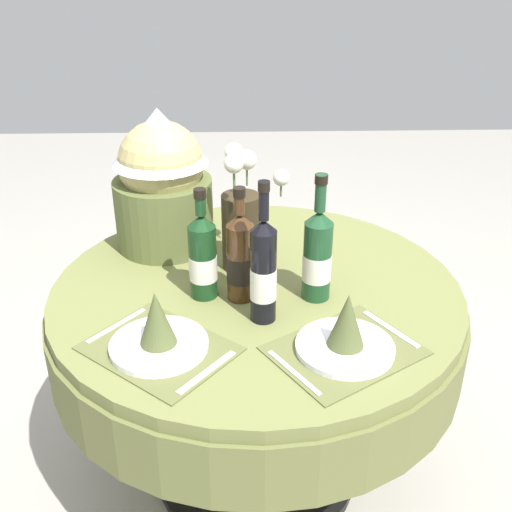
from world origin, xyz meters
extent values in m
plane|color=#9E998E|center=(0.00, 0.00, 0.00)|extent=(8.00, 8.00, 0.00)
cylinder|color=olive|center=(0.00, 0.00, 0.70)|extent=(1.17, 1.17, 0.04)
cylinder|color=#626738|center=(0.00, 0.00, 0.59)|extent=(1.20, 1.20, 0.19)
cylinder|color=black|center=(0.00, 0.00, 0.36)|extent=(0.12, 0.12, 0.65)
cylinder|color=black|center=(0.00, 0.00, 0.01)|extent=(0.67, 0.67, 0.03)
cube|color=brown|center=(-0.25, -0.30, 0.72)|extent=(0.43, 0.42, 0.00)
cylinder|color=white|center=(-0.25, -0.30, 0.73)|extent=(0.24, 0.24, 0.02)
cone|color=#4C562D|center=(-0.25, -0.30, 0.81)|extent=(0.09, 0.09, 0.14)
cube|color=silver|center=(-0.37, -0.20, 0.73)|extent=(0.13, 0.15, 0.00)
cube|color=silver|center=(-0.13, -0.40, 0.73)|extent=(0.13, 0.16, 0.00)
cube|color=brown|center=(0.20, -0.32, 0.72)|extent=(0.43, 0.40, 0.00)
cylinder|color=white|center=(0.20, -0.32, 0.73)|extent=(0.24, 0.24, 0.02)
cone|color=#4C562D|center=(0.20, -0.32, 0.81)|extent=(0.09, 0.09, 0.14)
cube|color=silver|center=(0.07, -0.40, 0.73)|extent=(0.11, 0.17, 0.00)
cube|color=silver|center=(0.33, -0.24, 0.73)|extent=(0.12, 0.17, 0.00)
cylinder|color=#332819|center=(-0.04, 0.12, 0.84)|extent=(0.11, 0.11, 0.23)
sphere|color=silver|center=(-0.06, 0.05, 1.07)|extent=(0.05, 0.05, 0.05)
cylinder|color=#4C7038|center=(-0.06, 0.05, 1.00)|extent=(0.01, 0.01, 0.10)
sphere|color=silver|center=(0.07, 0.10, 1.01)|extent=(0.05, 0.05, 0.05)
cylinder|color=#4C7038|center=(0.07, 0.10, 0.97)|extent=(0.01, 0.01, 0.04)
sphere|color=silver|center=(-0.02, 0.19, 1.03)|extent=(0.06, 0.06, 0.06)
cylinder|color=#4C7038|center=(-0.02, 0.19, 0.98)|extent=(0.01, 0.01, 0.06)
sphere|color=silver|center=(-0.06, 0.14, 1.07)|extent=(0.05, 0.05, 0.05)
cylinder|color=#4C7038|center=(-0.06, 0.14, 1.00)|extent=(0.01, 0.01, 0.10)
cylinder|color=#422814|center=(-0.05, -0.06, 0.83)|extent=(0.07, 0.07, 0.22)
cylinder|color=black|center=(-0.05, -0.06, 0.81)|extent=(0.08, 0.08, 0.07)
cone|color=#422814|center=(-0.05, -0.06, 0.96)|extent=(0.07, 0.07, 0.03)
cylinder|color=#422814|center=(-0.05, -0.06, 1.01)|extent=(0.03, 0.03, 0.07)
cylinder|color=black|center=(-0.05, -0.06, 1.03)|extent=(0.03, 0.03, 0.02)
cylinder|color=#143819|center=(-0.15, -0.05, 0.83)|extent=(0.08, 0.08, 0.21)
cylinder|color=silver|center=(-0.15, -0.05, 0.81)|extent=(0.08, 0.08, 0.07)
cone|color=#143819|center=(-0.15, -0.05, 0.95)|extent=(0.08, 0.08, 0.03)
cylinder|color=#143819|center=(-0.15, -0.05, 1.00)|extent=(0.03, 0.03, 0.07)
cylinder|color=black|center=(-0.15, -0.05, 1.03)|extent=(0.03, 0.03, 0.02)
cylinder|color=#194223|center=(0.16, -0.06, 0.83)|extent=(0.08, 0.08, 0.22)
cylinder|color=silver|center=(0.16, -0.06, 0.81)|extent=(0.08, 0.08, 0.08)
cone|color=#194223|center=(0.16, -0.06, 0.96)|extent=(0.08, 0.08, 0.04)
cylinder|color=#194223|center=(0.16, -0.06, 1.03)|extent=(0.03, 0.03, 0.10)
cylinder|color=black|center=(0.16, -0.06, 1.07)|extent=(0.03, 0.03, 0.02)
cylinder|color=black|center=(0.01, -0.17, 0.85)|extent=(0.07, 0.07, 0.25)
cylinder|color=silver|center=(0.01, -0.17, 0.83)|extent=(0.07, 0.07, 0.09)
cone|color=black|center=(0.01, -0.17, 0.99)|extent=(0.07, 0.07, 0.03)
cylinder|color=black|center=(0.01, -0.17, 1.05)|extent=(0.03, 0.03, 0.10)
cylinder|color=black|center=(0.01, -0.17, 1.09)|extent=(0.03, 0.03, 0.02)
cylinder|color=#566033|center=(-0.28, 0.28, 0.83)|extent=(0.31, 0.31, 0.22)
sphere|color=tan|center=(-0.28, 0.28, 1.00)|extent=(0.26, 0.26, 0.26)
cone|color=silver|center=(-0.28, 0.28, 1.08)|extent=(0.29, 0.29, 0.17)
camera|label=1|loc=(-0.05, -1.53, 1.62)|focal=43.26mm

